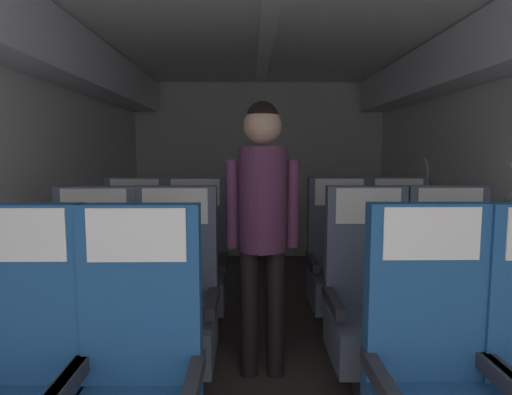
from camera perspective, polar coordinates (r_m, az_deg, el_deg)
The scene contains 14 objects.
ground at distance 3.13m, azimuth 1.74°, elevation -19.79°, with size 3.40×5.71×0.02m, color #3D3833.
fuselage_shell at distance 3.08m, azimuth 1.62°, elevation 10.83°, with size 3.28×5.36×2.28m.
seat_a_left_window at distance 1.91m, azimuth -29.74°, elevation -21.81°, with size 0.49×0.48×1.16m.
seat_a_left_aisle at distance 1.75m, azimuth -15.88°, elevation -23.96°, with size 0.49×0.48×1.16m.
seat_a_right_window at distance 1.84m, azimuth 22.80°, elevation -22.60°, with size 0.49×0.48×1.16m.
seat_b_left_window at distance 2.59m, azimuth -20.99°, elevation -13.93°, with size 0.49×0.48×1.16m.
seat_b_left_aisle at distance 2.48m, azimuth -10.82°, elevation -14.48°, with size 0.49×0.48×1.16m.
seat_b_right_aisle at distance 2.70m, azimuth 24.74°, elevation -13.26°, with size 0.49×0.48×1.16m.
seat_b_right_window at distance 2.53m, azimuth 14.94°, elevation -14.20°, with size 0.49×0.48×1.16m.
seat_c_left_window at distance 3.35m, azimuth -15.96°, elevation -9.12°, with size 0.49×0.48×1.16m.
seat_c_left_aisle at distance 3.24m, azimuth -8.13°, elevation -9.47°, with size 0.49×0.48×1.16m.
seat_c_right_aisle at distance 3.42m, azimuth 18.66°, elevation -8.93°, with size 0.49×0.48×1.16m.
seat_c_right_window at distance 3.29m, azimuth 11.14°, elevation -9.31°, with size 0.49×0.48×1.16m.
flight_attendant at distance 2.51m, azimuth 0.86°, elevation -1.61°, with size 0.43×0.28×1.65m.
Camera 1 is at (-0.14, -0.15, 1.36)m, focal length 30.00 mm.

